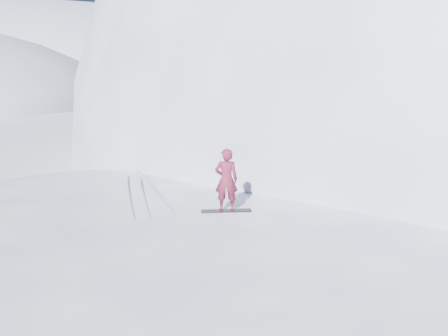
# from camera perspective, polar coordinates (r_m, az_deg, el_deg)

# --- Properties ---
(near_ridge) EXTENTS (36.00, 28.00, 4.80)m
(near_ridge) POSITION_cam_1_polar(r_m,az_deg,el_deg) (15.61, -0.57, -13.89)
(near_ridge) COLOR white
(near_ridge) RESTS_ON ground
(peak_shoulder) EXTENTS (28.00, 24.00, 18.00)m
(peak_shoulder) POSITION_cam_1_polar(r_m,az_deg,el_deg) (33.15, 13.36, 0.59)
(peak_shoulder) COLOR white
(peak_shoulder) RESTS_ON ground
(far_ridge_c) EXTENTS (140.00, 90.00, 36.00)m
(far_ridge_c) POSITION_cam_1_polar(r_m,az_deg,el_deg) (127.56, -22.61, 9.21)
(far_ridge_c) COLOR white
(far_ridge_c) RESTS_ON ground
(wind_bumps) EXTENTS (16.00, 14.40, 1.00)m
(wind_bumps) POSITION_cam_1_polar(r_m,az_deg,el_deg) (14.83, -6.61, -15.55)
(wind_bumps) COLOR white
(wind_bumps) RESTS_ON ground
(snowboard) EXTENTS (1.52, 0.29, 0.03)m
(snowboard) POSITION_cam_1_polar(r_m,az_deg,el_deg) (15.11, 0.26, -4.89)
(snowboard) COLOR black
(snowboard) RESTS_ON near_ridge
(snowboarder) EXTENTS (0.70, 0.46, 1.90)m
(snowboarder) POSITION_cam_1_polar(r_m,az_deg,el_deg) (14.84, 0.27, -1.35)
(snowboarder) COLOR maroon
(snowboarder) RESTS_ON snowboard
(board_tracks) EXTENTS (2.44, 5.93, 0.04)m
(board_tracks) POSITION_cam_1_polar(r_m,az_deg,el_deg) (17.43, -9.02, -2.54)
(board_tracks) COLOR silver
(board_tracks) RESTS_ON ground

